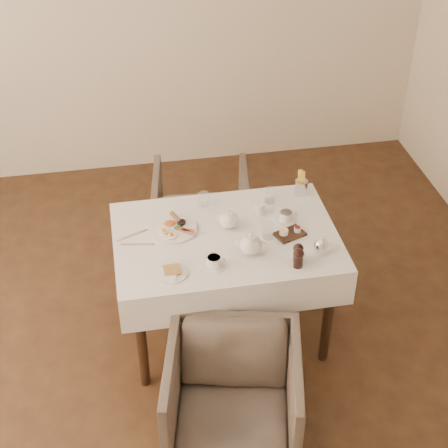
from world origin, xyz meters
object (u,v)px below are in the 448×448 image
breakfast_plate (173,228)px  teapot_centre (228,219)px  armchair_near (233,398)px  armchair_far (201,212)px  table (226,251)px

breakfast_plate → teapot_centre: 0.33m
armchair_near → breakfast_plate: bearing=114.0°
armchair_far → teapot_centre: 0.95m
table → breakfast_plate: bearing=158.5°
armchair_far → teapot_centre: (0.05, -0.80, 0.51)m
teapot_centre → table: bearing=-87.8°
armchair_near → breakfast_plate: (-0.18, 0.91, 0.45)m
armchair_near → teapot_centre: (0.14, 0.87, 0.50)m
table → armchair_far: size_ratio=1.88×
table → breakfast_plate: breakfast_plate is taller
armchair_far → teapot_centre: teapot_centre is taller
breakfast_plate → armchair_far: bearing=73.1°
breakfast_plate → teapot_centre: size_ratio=1.80×
teapot_centre → armchair_far: bearing=117.3°
armchair_near → armchair_far: size_ratio=1.02×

